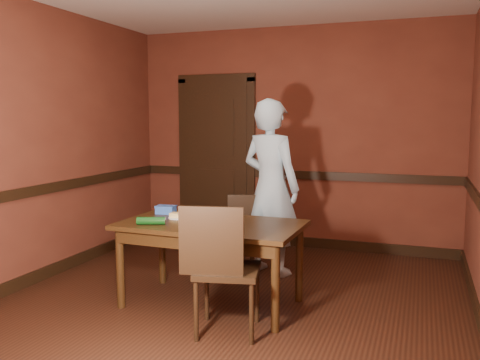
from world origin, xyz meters
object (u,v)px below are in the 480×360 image
Objects in this scene: person at (271,187)px; sandwich_plate at (211,222)px; cheese_saucer at (177,216)px; chair_near at (228,268)px; dining_table at (211,264)px; sauce_jar at (233,222)px; food_tub at (166,210)px; chair_far at (236,237)px.

person is 1.13m from sandwich_plate.
sandwich_plate is 1.81× the size of cheese_saucer.
sandwich_plate is at bearing -66.47° from chair_near.
cheese_saucer reaches higher than dining_table.
cheese_saucer is (-0.59, 0.18, -0.03)m from sauce_jar.
sandwich_plate is (-0.19, -1.10, -0.16)m from person.
chair_near is at bearing -44.42° from food_tub.
chair_far reaches higher than dining_table.
sandwich_plate is (0.02, -0.05, 0.38)m from dining_table.
person is 1.13m from food_tub.
chair_near reaches higher than dining_table.
chair_far is at bearing 96.26° from sandwich_plate.
sauce_jar reaches higher than cheese_saucer.
chair_near is 0.55× the size of person.
sauce_jar is 0.86m from food_tub.
chair_near reaches higher than chair_far.
food_tub is (-0.89, 0.71, 0.26)m from chair_near.
sandwich_plate is at bearing -17.43° from cheese_saucer.
chair_far is at bearing -84.85° from chair_near.
chair_near is 1.59m from person.
dining_table is 1.20m from person.
sauce_jar is 0.60× the size of cheese_saucer.
chair_far is 1.03m from sauce_jar.
cheese_saucer is at bearing -128.73° from chair_far.
chair_far is 0.85m from cheese_saucer.
sandwich_plate is at bearing -62.43° from dining_table.
food_tub reaches higher than dining_table.
chair_near reaches higher than sauce_jar.
food_tub is (-0.48, -0.57, 0.35)m from chair_far.
food_tub reaches higher than sandwich_plate.
person is at bearing 59.63° from cheese_saucer.
chair_far is 5.20× the size of cheese_saucer.
chair_near is at bearing -53.38° from dining_table.
dining_table is at bearing 97.53° from person.
dining_table is 0.48m from sauce_jar.
sandwich_plate reaches higher than cheese_saucer.
cheese_saucer is at bearing -44.84° from food_tub.
chair_near is 3.47× the size of sandwich_plate.
cheese_saucer is 0.83× the size of food_tub.
chair_far is at bearing 59.67° from person.
chair_near is (0.41, -1.29, 0.08)m from chair_far.
sauce_jar is (0.21, -0.06, 0.03)m from sandwich_plate.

